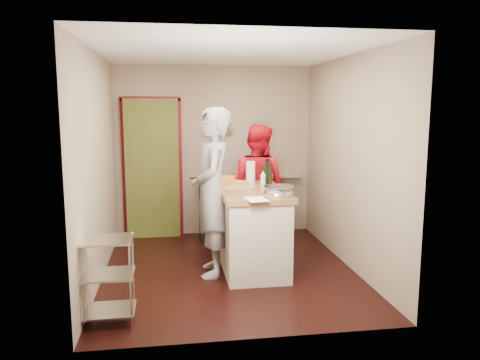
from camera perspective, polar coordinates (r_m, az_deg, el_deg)
name	(u,v)px	position (r m, az deg, el deg)	size (l,w,h in m)	color
floor	(229,270)	(5.85, -1.37, -10.87)	(3.50, 3.50, 0.00)	black
back_wall	(173,162)	(7.29, -8.18, 2.15)	(3.00, 0.44, 2.60)	gray
left_wall	(98,167)	(5.56, -16.95, 1.52)	(0.04, 3.50, 2.60)	gray
right_wall	(349,162)	(5.92, 13.16, 2.10)	(0.04, 3.50, 2.60)	gray
ceiling	(228,51)	(5.54, -1.47, 15.46)	(3.00, 3.50, 0.02)	white
stove	(220,209)	(7.09, -2.45, -3.55)	(0.60, 0.63, 1.00)	black
wire_shelving	(108,276)	(4.57, -15.85, -11.15)	(0.48, 0.40, 0.80)	silver
island	(252,228)	(5.73, 1.49, -5.83)	(0.78, 1.43, 1.31)	beige
person_stripe	(212,193)	(5.47, -3.41, -1.54)	(0.72, 0.47, 1.98)	#A9A8AD
person_red	(257,185)	(6.74, 2.10, -0.58)	(0.84, 0.66, 1.73)	red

